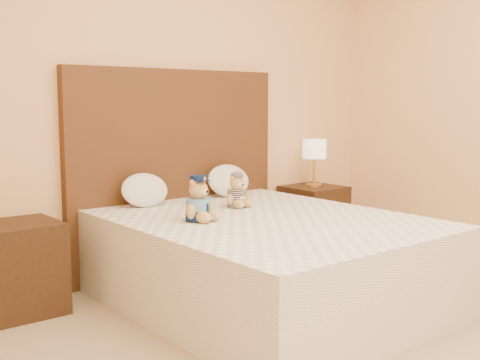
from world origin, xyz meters
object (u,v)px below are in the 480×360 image
nightstand_left (20,268)px  nightstand_right (313,218)px  lamp (314,151)px  teddy_prisoner (237,191)px  bed (265,261)px  pillow_left (145,188)px  pillow_right (229,179)px  teddy_police (198,199)px

nightstand_left → nightstand_right: size_ratio=1.00×
lamp → teddy_prisoner: lamp is taller
bed → pillow_left: (-0.37, 0.83, 0.40)m
nightstand_right → pillow_right: 0.98m
nightstand_left → teddy_police: (0.87, -0.62, 0.41)m
nightstand_left → teddy_prisoner: 1.46m
bed → lamp: bearing=32.6°
pillow_right → lamp: bearing=-1.9°
nightstand_left → teddy_police: 1.15m
lamp → pillow_left: bearing=178.9°
nightstand_left → bed: bearing=-32.6°
bed → pillow_left: 0.99m
teddy_prisoner → pillow_left: 0.63m
nightstand_left → pillow_right: pillow_right is taller
pillow_left → pillow_right: size_ratio=0.95×
lamp → pillow_left: lamp is taller
lamp → teddy_police: 1.75m
teddy_prisoner → pillow_right: pillow_right is taller
nightstand_right → teddy_prisoner: 1.27m
teddy_police → lamp: bearing=8.0°
teddy_police → pillow_left: teddy_police is taller
pillow_right → pillow_left: bearing=180.0°
lamp → teddy_prisoner: (-1.15, -0.39, -0.19)m
teddy_police → bed: bearing=-37.9°
nightstand_left → lamp: 2.56m
nightstand_right → lamp: size_ratio=1.38×
lamp → teddy_prisoner: bearing=-161.3°
nightstand_right → lamp: lamp is taller
nightstand_right → pillow_right: (-0.90, 0.03, 0.41)m
nightstand_right → teddy_police: (-1.63, -0.62, 0.41)m
pillow_left → lamp: bearing=-1.1°
bed → teddy_police: (-0.38, 0.18, 0.41)m
nightstand_left → pillow_left: bearing=2.0°
lamp → teddy_police: lamp is taller
pillow_left → teddy_prisoner: bearing=-41.4°
teddy_prisoner → pillow_right: bearing=58.3°
teddy_police → pillow_left: bearing=76.5°
lamp → teddy_prisoner: 1.23m
bed → nightstand_left: 1.48m
lamp → teddy_prisoner: size_ratio=1.77×
nightstand_left → lamp: size_ratio=1.38×
bed → teddy_prisoner: bearing=76.1°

